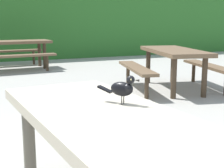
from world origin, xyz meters
name	(u,v)px	position (x,y,z in m)	size (l,w,h in m)	color
picnic_table_foreground	(104,141)	(0.18, 0.00, 0.56)	(1.82, 1.86, 0.74)	#B2A893
bird_grackle	(123,88)	(0.35, 0.10, 0.84)	(0.20, 0.24, 0.18)	black
picnic_table_mid_left	(15,48)	(0.59, 7.09, 0.56)	(1.84, 1.78, 0.74)	brown
picnic_table_far_centre	(174,59)	(2.90, 3.29, 0.56)	(2.02, 2.04, 0.74)	brown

